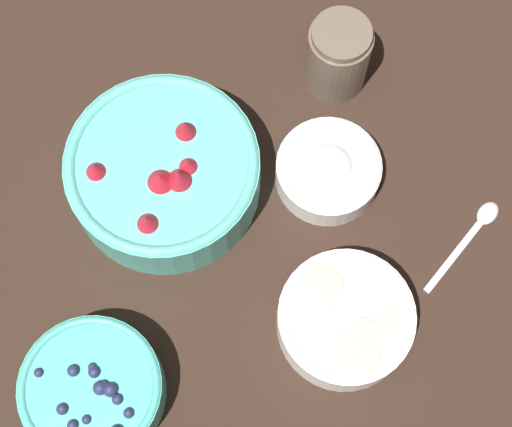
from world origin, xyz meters
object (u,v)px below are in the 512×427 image
object	(u,v)px
bowl_strawberries	(164,172)
bowl_cream	(328,170)
bowl_blueberries	(93,390)
jar_chocolate	(338,57)
bowl_bananas	(345,319)

from	to	relation	value
bowl_strawberries	bowl_cream	xyz separation A→B (m)	(-0.19, 0.02, -0.02)
bowl_cream	bowl_blueberries	bearing A→B (deg)	36.80
bowl_blueberries	jar_chocolate	size ratio (longest dim) A/B	1.45
bowl_blueberries	bowl_cream	distance (m)	0.36
bowl_bananas	jar_chocolate	xyz separation A→B (m)	(-0.04, -0.31, 0.02)
bowl_strawberries	bowl_blueberries	xyz separation A→B (m)	(0.10, 0.23, -0.01)
bowl_blueberries	jar_chocolate	bearing A→B (deg)	-132.60
bowl_cream	jar_chocolate	distance (m)	0.14
bowl_cream	jar_chocolate	xyz separation A→B (m)	(-0.03, -0.13, 0.02)
bowl_bananas	bowl_cream	size ratio (longest dim) A/B	1.22
bowl_blueberries	bowl_bananas	world-z (taller)	bowl_blueberries
jar_chocolate	bowl_bananas	bearing A→B (deg)	82.34
bowl_strawberries	bowl_blueberries	size ratio (longest dim) A/B	1.45
bowl_blueberries	bowl_cream	bearing A→B (deg)	-143.20
bowl_blueberries	bowl_strawberries	bearing A→B (deg)	-113.44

